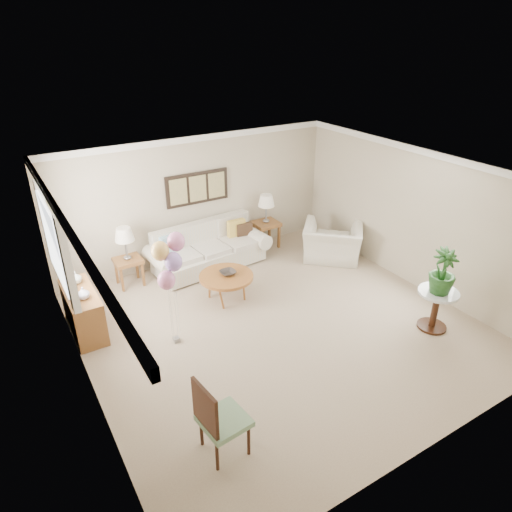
# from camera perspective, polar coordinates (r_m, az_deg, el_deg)

# --- Properties ---
(ground_plane) EXTENTS (6.00, 6.00, 0.00)m
(ground_plane) POSITION_cam_1_polar(r_m,az_deg,el_deg) (7.73, 2.69, -8.60)
(ground_plane) COLOR tan
(room_shell) EXTENTS (6.04, 6.04, 2.60)m
(room_shell) POSITION_cam_1_polar(r_m,az_deg,el_deg) (6.93, 1.79, 2.53)
(room_shell) COLOR #C3B59C
(room_shell) RESTS_ON ground
(wall_art_triptych) EXTENTS (1.35, 0.06, 0.65)m
(wall_art_triptych) POSITION_cam_1_polar(r_m,az_deg,el_deg) (9.37, -7.33, 8.42)
(wall_art_triptych) COLOR black
(wall_art_triptych) RESTS_ON ground
(sofa) EXTENTS (2.53, 1.11, 0.90)m
(sofa) POSITION_cam_1_polar(r_m,az_deg,el_deg) (9.40, -5.99, 0.69)
(sofa) COLOR beige
(sofa) RESTS_ON ground
(end_table_left) EXTENTS (0.50, 0.46, 0.55)m
(end_table_left) POSITION_cam_1_polar(r_m,az_deg,el_deg) (8.96, -15.69, -0.86)
(end_table_left) COLOR brown
(end_table_left) RESTS_ON ground
(end_table_right) EXTENTS (0.55, 0.50, 0.59)m
(end_table_right) POSITION_cam_1_polar(r_m,az_deg,el_deg) (10.15, 1.26, 3.76)
(end_table_right) COLOR brown
(end_table_right) RESTS_ON ground
(lamp_left) EXTENTS (0.36, 0.36, 0.64)m
(lamp_left) POSITION_cam_1_polar(r_m,az_deg,el_deg) (8.72, -16.15, 2.49)
(lamp_left) COLOR gray
(lamp_left) RESTS_ON end_table_left
(lamp_right) EXTENTS (0.36, 0.36, 0.63)m
(lamp_right) POSITION_cam_1_polar(r_m,az_deg,el_deg) (9.94, 1.29, 6.83)
(lamp_right) COLOR gray
(lamp_right) RESTS_ON end_table_right
(coffee_table) EXTENTS (0.98, 0.98, 0.49)m
(coffee_table) POSITION_cam_1_polar(r_m,az_deg,el_deg) (8.18, -3.74, -2.65)
(coffee_table) COLOR brown
(coffee_table) RESTS_ON ground
(decor_bowl) EXTENTS (0.28, 0.28, 0.07)m
(decor_bowl) POSITION_cam_1_polar(r_m,az_deg,el_deg) (8.17, -3.55, -2.10)
(decor_bowl) COLOR #2E2724
(decor_bowl) RESTS_ON coffee_table
(armchair) EXTENTS (1.58, 1.57, 0.77)m
(armchair) POSITION_cam_1_polar(r_m,az_deg,el_deg) (9.77, 9.51, 1.70)
(armchair) COLOR beige
(armchair) RESTS_ON ground
(side_table) EXTENTS (0.64, 0.64, 0.70)m
(side_table) POSITION_cam_1_polar(r_m,az_deg,el_deg) (7.93, 21.67, -5.18)
(side_table) COLOR silver
(side_table) RESTS_ON ground
(potted_plant) EXTENTS (0.51, 0.51, 0.74)m
(potted_plant) POSITION_cam_1_polar(r_m,az_deg,el_deg) (7.65, 22.32, -1.81)
(potted_plant) COLOR #184314
(potted_plant) RESTS_ON side_table
(accent_chair) EXTENTS (0.56, 0.56, 1.04)m
(accent_chair) POSITION_cam_1_polar(r_m,az_deg,el_deg) (5.45, -4.79, -19.52)
(accent_chair) COLOR gray
(accent_chair) RESTS_ON ground
(credenza) EXTENTS (0.46, 1.20, 0.74)m
(credenza) POSITION_cam_1_polar(r_m,az_deg,el_deg) (7.89, -20.77, -6.51)
(credenza) COLOR brown
(credenza) RESTS_ON ground
(vase_white) EXTENTS (0.22, 0.22, 0.19)m
(vase_white) POSITION_cam_1_polar(r_m,az_deg,el_deg) (7.45, -20.81, -4.35)
(vase_white) COLOR silver
(vase_white) RESTS_ON credenza
(vase_sage) EXTENTS (0.20, 0.20, 0.21)m
(vase_sage) POSITION_cam_1_polar(r_m,az_deg,el_deg) (7.92, -21.66, -2.51)
(vase_sage) COLOR #AEB7A9
(vase_sage) RESTS_ON credenza
(balloon_cluster) EXTENTS (0.53, 0.44, 1.81)m
(balloon_cluster) POSITION_cam_1_polar(r_m,az_deg,el_deg) (6.73, -10.81, -0.42)
(balloon_cluster) COLOR gray
(balloon_cluster) RESTS_ON ground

